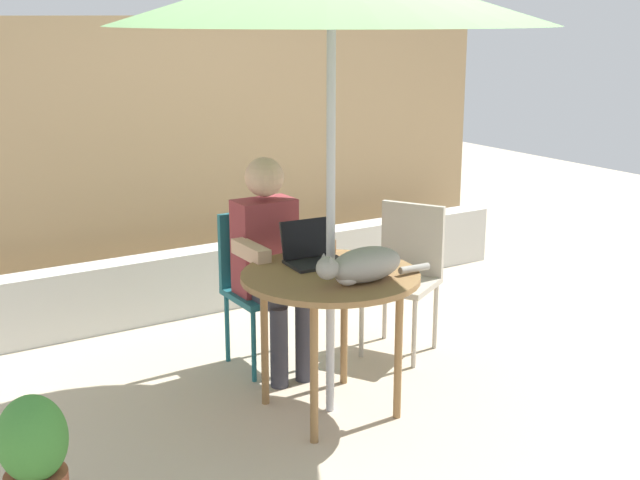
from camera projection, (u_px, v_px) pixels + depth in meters
ground_plane at (330, 410)px, 4.43m from camera, size 14.00×14.00×0.00m
fence_back at (154, 158)px, 6.13m from camera, size 5.78×0.08×2.00m
planter_wall_low at (192, 282)px, 5.83m from camera, size 5.21×0.20×0.44m
patio_table at (330, 287)px, 4.26m from camera, size 0.90×0.90×0.75m
chair_occupied at (258, 275)px, 4.94m from camera, size 0.40×0.40×0.90m
chair_empty at (406, 266)px, 5.13m from camera, size 0.55×0.55×0.90m
person_seated at (271, 254)px, 4.76m from camera, size 0.48×0.48×1.24m
laptop at (312, 250)px, 4.42m from camera, size 0.32×0.27×0.21m
cat at (362, 266)px, 4.08m from camera, size 0.65×0.21×0.17m
potted_plant_near_fence at (35, 467)px, 3.25m from camera, size 0.27×0.27×0.62m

